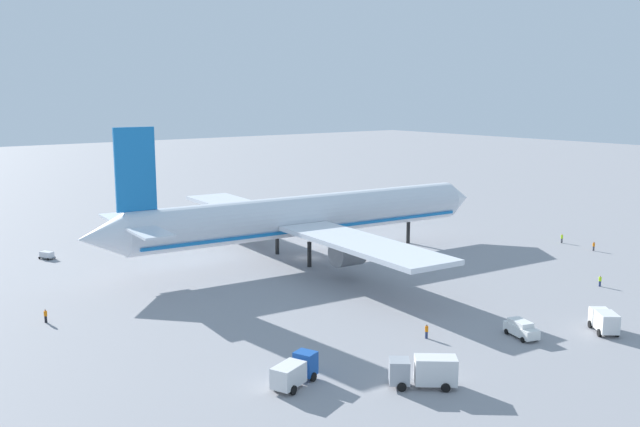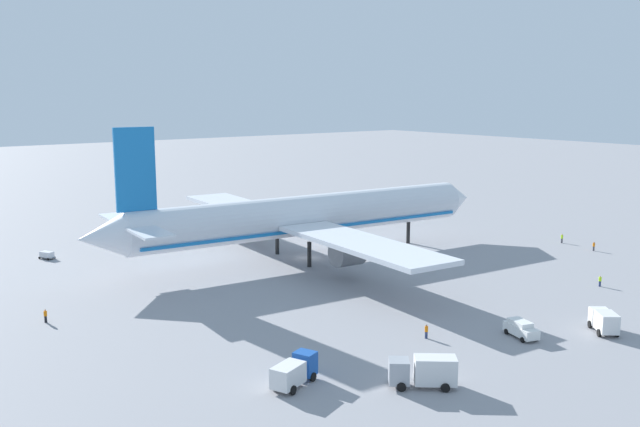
% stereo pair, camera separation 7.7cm
% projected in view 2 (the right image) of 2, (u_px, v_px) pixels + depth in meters
% --- Properties ---
extents(ground_plane, '(600.00, 600.00, 0.00)m').
position_uv_depth(ground_plane, '(309.00, 258.00, 120.14)').
color(ground_plane, gray).
extents(airliner, '(75.89, 72.97, 23.23)m').
position_uv_depth(airliner, '(302.00, 217.00, 118.18)').
color(airliner, silver).
rests_on(airliner, ground).
extents(service_truck_1, '(6.36, 5.77, 3.07)m').
position_uv_depth(service_truck_1, '(424.00, 371.00, 67.03)').
color(service_truck_1, '#999EA5').
rests_on(service_truck_1, ground).
extents(service_truck_2, '(5.97, 3.96, 2.78)m').
position_uv_depth(service_truck_2, '(294.00, 371.00, 67.46)').
color(service_truck_2, '#194CA5').
rests_on(service_truck_2, ground).
extents(service_truck_3, '(4.60, 5.01, 2.67)m').
position_uv_depth(service_truck_3, '(604.00, 321.00, 82.42)').
color(service_truck_3, white).
rests_on(service_truck_3, ground).
extents(service_van, '(3.02, 4.91, 1.97)m').
position_uv_depth(service_van, '(521.00, 329.00, 80.93)').
color(service_van, white).
rests_on(service_van, ground).
extents(baggage_cart_1, '(2.43, 3.32, 1.27)m').
position_uv_depth(baggage_cart_1, '(47.00, 255.00, 119.24)').
color(baggage_cart_1, '#595B60').
rests_on(baggage_cart_1, ground).
extents(ground_worker_0, '(0.56, 0.56, 1.67)m').
position_uv_depth(ground_worker_0, '(426.00, 331.00, 80.55)').
color(ground_worker_0, navy).
rests_on(ground_worker_0, ground).
extents(ground_worker_1, '(0.56, 0.56, 1.71)m').
position_uv_depth(ground_worker_1, '(45.00, 316.00, 86.14)').
color(ground_worker_1, black).
rests_on(ground_worker_1, ground).
extents(ground_worker_2, '(0.53, 0.53, 1.77)m').
position_uv_depth(ground_worker_2, '(562.00, 238.00, 131.78)').
color(ground_worker_2, '#3F3F47').
rests_on(ground_worker_2, ground).
extents(ground_worker_4, '(0.51, 0.51, 1.64)m').
position_uv_depth(ground_worker_4, '(600.00, 281.00, 102.20)').
color(ground_worker_4, navy).
rests_on(ground_worker_4, ground).
extents(ground_worker_5, '(0.50, 0.50, 1.66)m').
position_uv_depth(ground_worker_5, '(594.00, 246.00, 125.26)').
color(ground_worker_5, '#3F3F47').
rests_on(ground_worker_5, ground).
extents(traffic_cone_2, '(0.36, 0.36, 0.55)m').
position_uv_depth(traffic_cone_2, '(373.00, 215.00, 160.33)').
color(traffic_cone_2, orange).
rests_on(traffic_cone_2, ground).
extents(traffic_cone_3, '(0.36, 0.36, 0.55)m').
position_uv_depth(traffic_cone_3, '(137.00, 229.00, 143.97)').
color(traffic_cone_3, orange).
rests_on(traffic_cone_3, ground).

